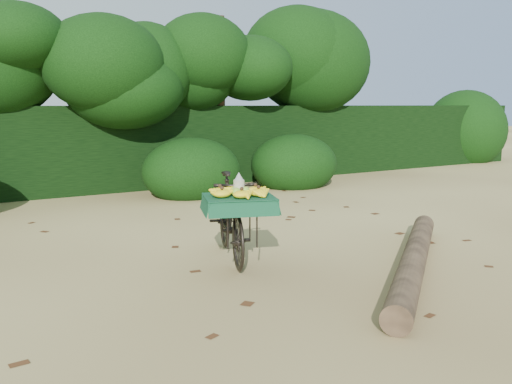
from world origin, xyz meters
TOP-DOWN VIEW (x-y plane):
  - ground at (0.00, 0.00)m, footprint 80.00×80.00m
  - vendor_bicycle at (0.04, -0.12)m, footprint 1.15×1.86m
  - fallen_log at (1.56, -1.56)m, footprint 3.07×2.55m
  - hedge_backdrop at (0.00, 6.30)m, footprint 26.00×1.80m
  - tree_row at (-0.65, 5.50)m, footprint 14.50×2.00m
  - bush_clumps at (0.50, 4.30)m, footprint 8.80×1.70m
  - leaf_litter at (0.00, 0.65)m, footprint 7.00×7.30m

SIDE VIEW (x-z plane):
  - ground at x=0.00m, z-range 0.00..0.00m
  - leaf_litter at x=0.00m, z-range 0.00..0.01m
  - fallen_log at x=1.56m, z-range 0.00..0.27m
  - bush_clumps at x=0.50m, z-range 0.00..0.90m
  - vendor_bicycle at x=0.04m, z-range 0.01..1.05m
  - hedge_backdrop at x=0.00m, z-range 0.00..1.80m
  - tree_row at x=-0.65m, z-range 0.00..4.00m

